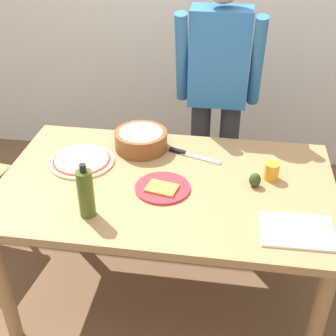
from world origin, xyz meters
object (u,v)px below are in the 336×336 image
Objects in this scene: popcorn_bowl at (141,138)px; avocado at (255,180)px; pizza_raw_on_board at (82,161)px; plate_with_slice at (162,188)px; olive_oil_bottle at (86,193)px; chef_knife at (188,154)px; dining_table at (166,198)px; person_cook at (218,88)px; cutting_board_white at (297,231)px; cup_orange at (272,171)px.

avocado is (0.60, -0.27, -0.03)m from popcorn_bowl.
pizza_raw_on_board is 1.28× the size of plate_with_slice.
avocado is at bearing -5.35° from pizza_raw_on_board.
pizza_raw_on_board is at bearing 111.32° from olive_oil_bottle.
chef_knife is (0.53, 0.15, -0.00)m from pizza_raw_on_board.
dining_table is at bearing 80.86° from plate_with_slice.
person_cook is at bearing 65.09° from olive_oil_bottle.
popcorn_bowl is at bearing 115.83° from plate_with_slice.
popcorn_bowl is 0.27m from chef_knife.
cutting_board_white is at bearing -60.87° from avocado.
olive_oil_bottle reaches higher than cup_orange.
olive_oil_bottle reaches higher than popcorn_bowl.
avocado is (-0.08, -0.08, -0.01)m from cup_orange.
person_cook is at bearing 76.88° from chef_knife.
plate_with_slice is at bearing -161.67° from cup_orange.
avocado is (0.42, 0.09, 0.03)m from plate_with_slice.
pizza_raw_on_board reaches higher than cutting_board_white.
dining_table is 0.65m from cutting_board_white.
avocado is at bearing 119.13° from cutting_board_white.
popcorn_bowl is 0.93× the size of cutting_board_white.
olive_oil_bottle is 3.01× the size of cup_orange.
pizza_raw_on_board is at bearing 158.81° from plate_with_slice.
avocado reaches higher than chef_knife.
cup_orange reaches higher than plate_with_slice.
olive_oil_bottle is (-0.11, -0.59, 0.05)m from popcorn_bowl.
person_cook is at bearing 115.23° from cup_orange.
person_cook reaches higher than olive_oil_bottle.
person_cook is 0.73m from cup_orange.
chef_knife is at bearing 133.54° from cutting_board_white.
plate_with_slice is (-0.01, -0.06, 0.10)m from dining_table.
cutting_board_white is (0.59, -0.27, 0.10)m from dining_table.
popcorn_bowl is at bearing 155.92° from avocado.
cup_orange is at bearing -0.37° from pizza_raw_on_board.
avocado reaches higher than cutting_board_white.
avocado is at bearing -34.21° from chef_knife.
popcorn_bowl reaches higher than pizza_raw_on_board.
avocado is at bearing -24.08° from popcorn_bowl.
plate_with_slice is 0.93× the size of popcorn_bowl.
cup_orange is at bearing -15.82° from popcorn_bowl.
pizza_raw_on_board reaches higher than dining_table.
olive_oil_bottle is 0.79m from avocado.
popcorn_bowl is at bearing 143.26° from cutting_board_white.
olive_oil_bottle is at bearing -114.91° from person_cook.
person_cook is 4.86× the size of pizza_raw_on_board.
plate_with_slice is 0.63m from cutting_board_white.
person_cook is 5.79× the size of popcorn_bowl.
olive_oil_bottle is at bearing -178.95° from cutting_board_white.
cutting_board_white is at bearing -36.74° from popcorn_bowl.
cup_orange is at bearing 12.31° from dining_table.
cup_orange reaches higher than avocado.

